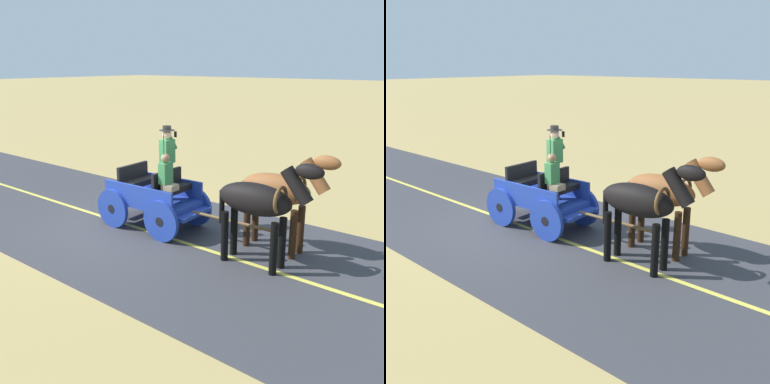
# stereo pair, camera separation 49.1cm
# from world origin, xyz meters

# --- Properties ---
(ground_plane) EXTENTS (200.00, 200.00, 0.00)m
(ground_plane) POSITION_xyz_m (0.00, 0.00, 0.00)
(ground_plane) COLOR tan
(road_surface) EXTENTS (5.69, 160.00, 0.01)m
(road_surface) POSITION_xyz_m (0.00, 0.00, 0.00)
(road_surface) COLOR #38383D
(road_surface) RESTS_ON ground
(road_centre_stripe) EXTENTS (0.12, 160.00, 0.00)m
(road_centre_stripe) POSITION_xyz_m (0.00, 0.00, 0.01)
(road_centre_stripe) COLOR #DBCC4C
(road_centre_stripe) RESTS_ON road_surface
(horse_drawn_carriage) EXTENTS (1.50, 4.51, 2.50)m
(horse_drawn_carriage) POSITION_xyz_m (-0.38, 0.67, 0.82)
(horse_drawn_carriage) COLOR #1E3899
(horse_drawn_carriage) RESTS_ON ground
(horse_near_side) EXTENTS (0.57, 2.13, 2.21)m
(horse_near_side) POSITION_xyz_m (-0.94, 3.68, 1.32)
(horse_near_side) COLOR brown
(horse_near_side) RESTS_ON ground
(horse_off_side) EXTENTS (0.62, 2.13, 2.21)m
(horse_off_side) POSITION_xyz_m (-0.04, 3.71, 1.32)
(horse_off_side) COLOR black
(horse_off_side) RESTS_ON ground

